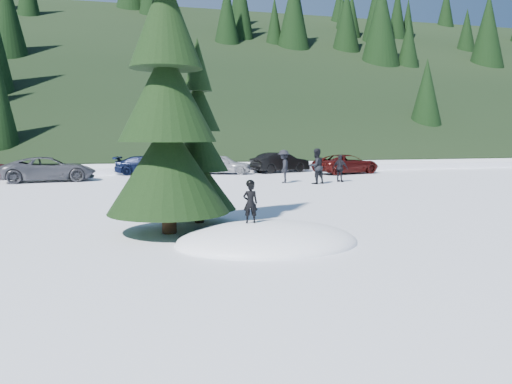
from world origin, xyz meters
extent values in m
plane|color=white|center=(0.00, 0.00, 0.00)|extent=(200.00, 200.00, 0.00)
ellipsoid|color=white|center=(0.00, 0.00, 0.00)|extent=(4.48, 3.52, 0.96)
cylinder|color=black|center=(-2.20, 1.80, 0.70)|extent=(0.38, 0.38, 1.40)
cone|color=black|center=(-2.20, 1.80, 1.79)|extent=(3.20, 3.20, 2.46)
cone|color=black|center=(-2.20, 1.80, 3.65)|extent=(2.54, 2.54, 2.46)
cone|color=black|center=(-2.20, 1.80, 5.51)|extent=(1.88, 1.88, 2.46)
cylinder|color=black|center=(-1.20, 3.20, 0.50)|extent=(0.26, 0.26, 1.00)
cone|color=black|center=(-1.20, 3.20, 1.16)|extent=(2.20, 2.20, 1.52)
cone|color=black|center=(-1.20, 3.20, 2.31)|extent=(1.75, 1.75, 1.52)
cone|color=black|center=(-1.20, 3.20, 3.46)|extent=(1.29, 1.29, 1.52)
cone|color=black|center=(-1.20, 3.20, 4.61)|extent=(0.84, 0.84, 1.52)
imported|color=black|center=(-0.39, 0.16, 0.97)|extent=(0.38, 0.27, 0.97)
imported|color=black|center=(6.50, 13.37, 0.94)|extent=(1.09, 0.96, 1.89)
imported|color=black|center=(8.21, 14.07, 0.76)|extent=(0.84, 0.92, 1.51)
imported|color=black|center=(5.01, 14.35, 0.90)|extent=(1.04, 1.33, 1.80)
imported|color=#4C4D54|center=(-7.45, 18.53, 0.69)|extent=(5.23, 2.93, 1.38)
imported|color=black|center=(-1.89, 21.94, 0.61)|extent=(4.50, 2.64, 1.22)
imported|color=#94979C|center=(2.95, 21.21, 0.65)|extent=(4.12, 2.66, 1.30)
imported|color=black|center=(7.09, 21.63, 0.69)|extent=(4.45, 2.74, 1.38)
imported|color=#3A0C0A|center=(11.09, 19.49, 0.65)|extent=(5.07, 3.39, 1.29)
camera|label=1|loc=(-3.27, -11.39, 2.59)|focal=35.00mm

